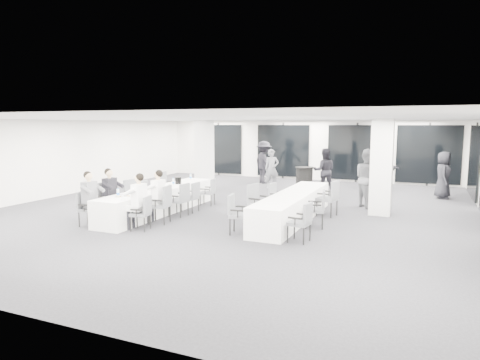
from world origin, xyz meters
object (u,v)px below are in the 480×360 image
object	(u,v)px
chair_main_left_near	(87,206)
standing_guest_b	(324,168)
banquet_table_main	(160,201)
ice_bucket_far	(178,181)
cocktail_table	(304,180)
chair_main_right_far	(210,190)
chair_main_left_far	(167,185)
chair_side_right_mid	(318,206)
chair_side_left_near	(237,211)
chair_main_left_fourth	(148,192)
standing_guest_f	(380,167)
chair_side_left_mid	(257,200)
chair_main_right_near	(143,211)
chair_side_right_near	(302,220)
chair_side_right_far	(330,196)
standing_guest_a	(272,166)
standing_guest_d	(378,166)
chair_main_right_fourth	(192,195)
chair_main_left_second	(108,198)
ice_bucket_near	(141,189)
chair_main_left_mid	(133,194)
standing_guest_e	(443,172)
banquet_table_side	(293,207)
standing_guest_c	(264,159)
chair_side_left_far	(276,195)
chair_main_right_second	(162,202)
chair_main_right_mid	(181,198)
standing_guest_h	(368,174)

from	to	relation	value
chair_main_left_near	standing_guest_b	bearing A→B (deg)	140.14
banquet_table_main	ice_bucket_far	xyz separation A→B (m)	(0.06, 0.98, 0.49)
cocktail_table	chair_main_left_near	xyz separation A→B (m)	(-3.83, -7.50, 0.01)
cocktail_table	chair_main_right_far	bearing A→B (deg)	-120.29
chair_main_left_far	chair_side_right_mid	size ratio (longest dim) A/B	1.05
chair_main_right_far	chair_side_left_near	world-z (taller)	chair_side_left_near
chair_main_left_fourth	standing_guest_f	distance (m)	9.55
chair_main_left_fourth	chair_side_left_mid	bearing A→B (deg)	73.63
chair_main_right_near	chair_main_left_fourth	bearing A→B (deg)	21.38
chair_side_left_mid	chair_side_right_near	distance (m)	2.27
chair_side_right_mid	chair_side_right_far	xyz separation A→B (m)	(0.01, 1.49, 0.04)
chair_side_right_mid	chair_main_left_fourth	bearing A→B (deg)	72.12
chair_side_right_near	standing_guest_a	distance (m)	8.21
chair_main_left_far	standing_guest_f	size ratio (longest dim) A/B	0.57
standing_guest_d	ice_bucket_far	size ratio (longest dim) A/B	8.43
chair_main_right_fourth	ice_bucket_far	world-z (taller)	ice_bucket_far
chair_side_right_far	chair_side_right_mid	bearing A→B (deg)	-169.50
cocktail_table	ice_bucket_far	distance (m)	5.31
chair_side_right_mid	chair_main_left_second	bearing A→B (deg)	91.11
chair_side_right_mid	standing_guest_a	distance (m)	6.86
chair_side_left_mid	ice_bucket_near	bearing A→B (deg)	-58.77
chair_main_left_mid	standing_guest_e	xyz separation A→B (m)	(8.70, 6.27, 0.39)
chair_main_left_fourth	chair_side_right_mid	distance (m)	5.62
chair_side_right_near	standing_guest_f	bearing A→B (deg)	1.85
chair_side_right_mid	ice_bucket_far	bearing A→B (deg)	66.41
banquet_table_side	chair_side_right_near	size ratio (longest dim) A/B	5.51
chair_side_left_mid	standing_guest_c	world-z (taller)	standing_guest_c
cocktail_table	standing_guest_a	xyz separation A→B (m)	(-1.56, 0.66, 0.41)
banquet_table_side	chair_side_left_far	world-z (taller)	chair_side_left_far
banquet_table_side	chair_side_left_near	bearing A→B (deg)	-112.57
chair_main_left_second	chair_main_right_near	bearing A→B (deg)	81.95
standing_guest_c	standing_guest_e	distance (m)	7.34
chair_main_left_second	chair_main_left_mid	xyz separation A→B (m)	(0.00, 1.15, -0.03)
banquet_table_side	standing_guest_e	size ratio (longest dim) A/B	2.64
ice_bucket_near	banquet_table_main	bearing A→B (deg)	91.40
cocktail_table	standing_guest_b	world-z (taller)	standing_guest_b
chair_main_left_mid	standing_guest_e	bearing A→B (deg)	133.30
chair_main_left_near	standing_guest_f	size ratio (longest dim) A/B	0.50
chair_side_right_mid	standing_guest_c	world-z (taller)	standing_guest_c
banquet_table_main	chair_main_right_near	world-z (taller)	chair_main_right_near
chair_side_left_mid	standing_guest_a	bearing A→B (deg)	-151.37
chair_main_right_near	chair_side_left_near	world-z (taller)	chair_side_left_near
cocktail_table	standing_guest_a	bearing A→B (deg)	156.96
banquet_table_main	chair_main_right_second	size ratio (longest dim) A/B	4.90
chair_main_left_near	chair_side_left_far	xyz separation A→B (m)	(3.94, 3.76, -0.03)
chair_main_right_mid	chair_side_right_near	xyz separation A→B (m)	(3.93, -1.29, -0.03)
cocktail_table	standing_guest_h	distance (m)	3.30
chair_side_right_near	standing_guest_d	xyz separation A→B (m)	(0.76, 8.89, 0.43)
standing_guest_e	standing_guest_d	bearing A→B (deg)	59.83
chair_main_right_mid	chair_side_right_far	bearing A→B (deg)	-63.97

